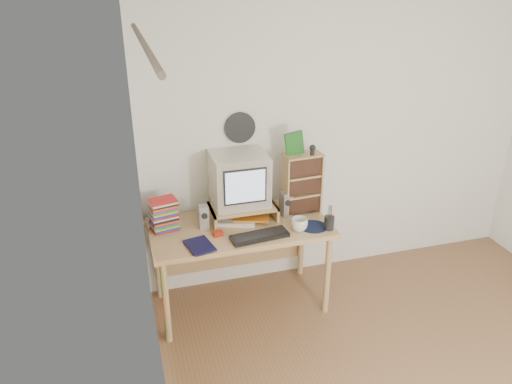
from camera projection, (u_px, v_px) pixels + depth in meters
back_wall at (345, 138)px, 4.27m from camera, size 3.50×0.00×3.50m
left_wall at (162, 289)px, 2.30m from camera, size 0.00×3.50×3.50m
curtain at (161, 253)px, 2.77m from camera, size 0.00×2.20×2.20m
wall_disc at (240, 128)px, 3.94m from camera, size 0.25×0.02×0.25m
desk at (238, 236)px, 4.01m from camera, size 1.40×0.70×0.75m
monitor_riser at (243, 208)px, 3.96m from camera, size 0.52×0.30×0.12m
crt_monitor at (240, 180)px, 3.90m from camera, size 0.43×0.43×0.41m
speaker_left at (204, 217)px, 3.82m from camera, size 0.07×0.07×0.19m
speaker_right at (286, 204)px, 4.01m from camera, size 0.08×0.08×0.20m
keyboard at (260, 236)px, 3.72m from camera, size 0.45×0.19×0.03m
dvd_stack at (164, 214)px, 3.78m from camera, size 0.22×0.17×0.28m
cd_rack at (301, 183)px, 4.01m from camera, size 0.31×0.18×0.50m
mug at (299, 224)px, 3.80m from camera, size 0.13×0.13×0.10m
diary at (188, 247)px, 3.56m from camera, size 0.24×0.20×0.04m
mousepad at (313, 227)px, 3.87m from camera, size 0.26×0.26×0.00m
pen_cup at (329, 220)px, 3.81m from camera, size 0.09×0.09×0.15m
papers at (241, 217)px, 3.98m from camera, size 0.38×0.33×0.04m
red_box at (218, 234)px, 3.74m from camera, size 0.08×0.06×0.04m
game_box at (294, 143)px, 3.86m from camera, size 0.14×0.03×0.18m
webcam at (312, 150)px, 3.87m from camera, size 0.05×0.05×0.08m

